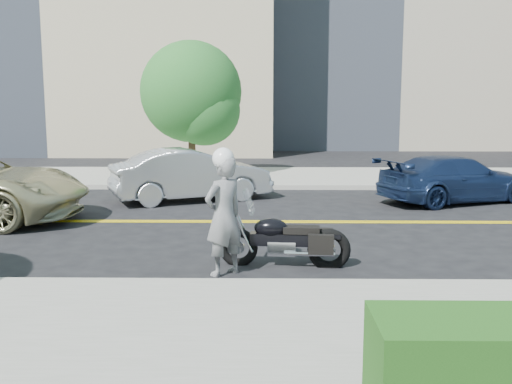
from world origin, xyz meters
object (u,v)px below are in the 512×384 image
object	(u,v)px
motorcyclist	(224,212)
motorcycle	(285,228)
parked_car_silver	(191,175)
parked_car_blue	(455,179)

from	to	relation	value
motorcyclist	motorcycle	bearing A→B (deg)	165.91
motorcyclist	motorcycle	xyz separation A→B (m)	(1.03, 0.54, -0.39)
motorcyclist	parked_car_silver	size ratio (longest dim) A/B	0.47
motorcyclist	parked_car_blue	size ratio (longest dim) A/B	0.47
motorcycle	parked_car_silver	xyz separation A→B (m)	(-2.46, 6.75, 0.07)
motorcyclist	parked_car_blue	world-z (taller)	motorcyclist
parked_car_silver	motorcycle	bearing A→B (deg)	176.28
parked_car_silver	parked_car_blue	size ratio (longest dim) A/B	0.99
motorcyclist	parked_car_blue	distance (m)	9.34
parked_car_silver	motorcyclist	bearing A→B (deg)	167.38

